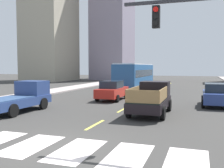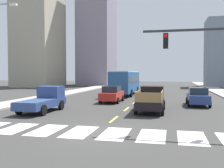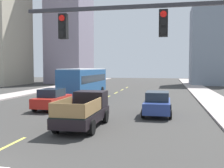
{
  "view_description": "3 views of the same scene",
  "coord_description": "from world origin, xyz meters",
  "px_view_note": "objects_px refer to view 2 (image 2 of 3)",
  "views": [
    {
      "loc": [
        5.03,
        -8.19,
        2.95
      ],
      "look_at": [
        -0.45,
        8.03,
        1.82
      ],
      "focal_mm": 41.97,
      "sensor_mm": 36.0,
      "label": 1
    },
    {
      "loc": [
        3.71,
        -12.74,
        3.1
      ],
      "look_at": [
        -2.93,
        16.24,
        1.81
      ],
      "focal_mm": 41.6,
      "sensor_mm": 36.0,
      "label": 2
    },
    {
      "loc": [
        6.89,
        -6.81,
        3.47
      ],
      "look_at": [
        2.19,
        15.8,
        2.03
      ],
      "focal_mm": 43.37,
      "sensor_mm": 36.0,
      "label": 3
    }
  ],
  "objects_px": {
    "pickup_stakebed": "(151,99)",
    "sedan_mid": "(198,97)",
    "sedan_far": "(112,94)",
    "pickup_dark": "(44,100)",
    "city_bus": "(126,81)"
  },
  "relations": [
    {
      "from": "sedan_mid",
      "to": "sedan_far",
      "type": "relative_size",
      "value": 1.0
    },
    {
      "from": "pickup_stakebed",
      "to": "sedan_mid",
      "type": "bearing_deg",
      "value": 48.42
    },
    {
      "from": "pickup_dark",
      "to": "sedan_mid",
      "type": "distance_m",
      "value": 13.99
    },
    {
      "from": "pickup_stakebed",
      "to": "sedan_far",
      "type": "height_order",
      "value": "pickup_stakebed"
    },
    {
      "from": "pickup_stakebed",
      "to": "sedan_mid",
      "type": "distance_m",
      "value": 6.01
    },
    {
      "from": "sedan_far",
      "to": "city_bus",
      "type": "bearing_deg",
      "value": 89.53
    },
    {
      "from": "pickup_stakebed",
      "to": "sedan_mid",
      "type": "relative_size",
      "value": 1.18
    },
    {
      "from": "sedan_mid",
      "to": "sedan_far",
      "type": "height_order",
      "value": "same"
    },
    {
      "from": "sedan_mid",
      "to": "sedan_far",
      "type": "bearing_deg",
      "value": 174.1
    },
    {
      "from": "pickup_stakebed",
      "to": "city_bus",
      "type": "height_order",
      "value": "city_bus"
    },
    {
      "from": "pickup_stakebed",
      "to": "pickup_dark",
      "type": "distance_m",
      "value": 8.62
    },
    {
      "from": "city_bus",
      "to": "sedan_mid",
      "type": "distance_m",
      "value": 13.36
    },
    {
      "from": "city_bus",
      "to": "sedan_mid",
      "type": "height_order",
      "value": "city_bus"
    },
    {
      "from": "sedan_mid",
      "to": "sedan_far",
      "type": "distance_m",
      "value": 8.58
    },
    {
      "from": "city_bus",
      "to": "sedan_far",
      "type": "relative_size",
      "value": 2.45
    }
  ]
}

